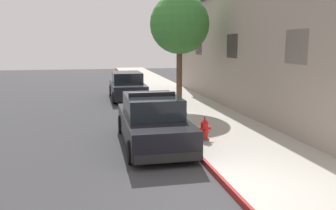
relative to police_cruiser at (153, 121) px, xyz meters
The scene contains 8 objects.
ground_plane 6.71m from the police_cruiser, 118.74° to the left, with size 34.79×60.00×0.20m, color #353538.
sidewalk_pavement 6.51m from the police_cruiser, 64.38° to the left, with size 3.47×60.00×0.15m, color #ADA89E.
curb_painted_edge 5.96m from the police_cruiser, 80.03° to the left, with size 0.08×60.00×0.15m, color maroon.
storefront_building 9.97m from the police_cruiser, 29.02° to the left, with size 8.17×19.23×5.98m.
police_cruiser is the anchor object (origin of this frame).
parked_car_silver_ahead 9.82m from the police_cruiser, 89.36° to the left, with size 1.94×4.84×1.56m.
fire_hydrant 1.68m from the police_cruiser, 12.26° to the right, with size 0.44×0.40×0.76m.
street_tree 7.16m from the police_cruiser, 68.59° to the left, with size 2.86×2.86×5.41m.
Camera 1 is at (-2.83, -6.62, 3.17)m, focal length 37.50 mm.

